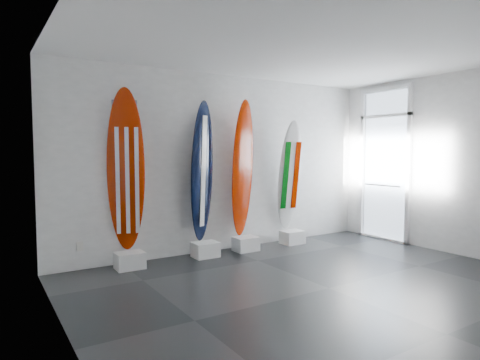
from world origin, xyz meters
TOP-DOWN VIEW (x-y plane):
  - floor at (0.00, 0.00)m, footprint 6.00×6.00m
  - ceiling at (0.00, 0.00)m, footprint 6.00×6.00m
  - wall_back at (0.00, 2.50)m, footprint 6.00×0.00m
  - wall_left at (-3.00, 0.00)m, footprint 0.00×5.00m
  - wall_right at (3.00, 0.00)m, footprint 0.00×5.00m
  - display_block_usa at (-1.82, 2.18)m, footprint 0.40×0.30m
  - surfboard_usa at (-1.82, 2.28)m, footprint 0.60×0.43m
  - display_block_navy at (-0.59, 2.18)m, footprint 0.40×0.30m
  - surfboard_navy at (-0.59, 2.28)m, footprint 0.55×0.36m
  - display_block_swiss at (0.19, 2.18)m, footprint 0.40×0.30m
  - surfboard_swiss at (0.19, 2.28)m, footprint 0.57×0.36m
  - display_block_italy at (1.22, 2.18)m, footprint 0.40×0.30m
  - surfboard_italy at (1.22, 2.28)m, footprint 0.51×0.44m
  - wall_outlet at (-2.45, 2.48)m, footprint 0.09×0.02m
  - glass_door at (2.97, 1.55)m, footprint 0.12×1.16m
  - balcony at (4.30, 1.55)m, footprint 2.80×2.20m

SIDE VIEW (x-z plane):
  - floor at x=0.00m, z-range 0.00..0.00m
  - display_block_usa at x=-1.82m, z-range 0.00..0.24m
  - display_block_navy at x=-0.59m, z-range 0.00..0.24m
  - display_block_swiss at x=0.19m, z-range 0.00..0.24m
  - display_block_italy at x=1.22m, z-range 0.00..0.24m
  - wall_outlet at x=-2.45m, z-range 0.28..0.41m
  - balcony at x=4.30m, z-range -0.10..1.10m
  - surfboard_italy at x=1.22m, z-range 0.23..2.27m
  - surfboard_navy at x=-0.59m, z-range 0.24..2.52m
  - surfboard_swiss at x=0.19m, z-range 0.24..2.58m
  - glass_door at x=2.97m, z-range 0.00..2.85m
  - surfboard_usa at x=-1.82m, z-range 0.24..2.61m
  - wall_back at x=0.00m, z-range -1.50..4.50m
  - wall_left at x=-3.00m, z-range -1.00..4.00m
  - wall_right at x=3.00m, z-range -1.00..4.00m
  - ceiling at x=0.00m, z-range 3.00..3.00m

